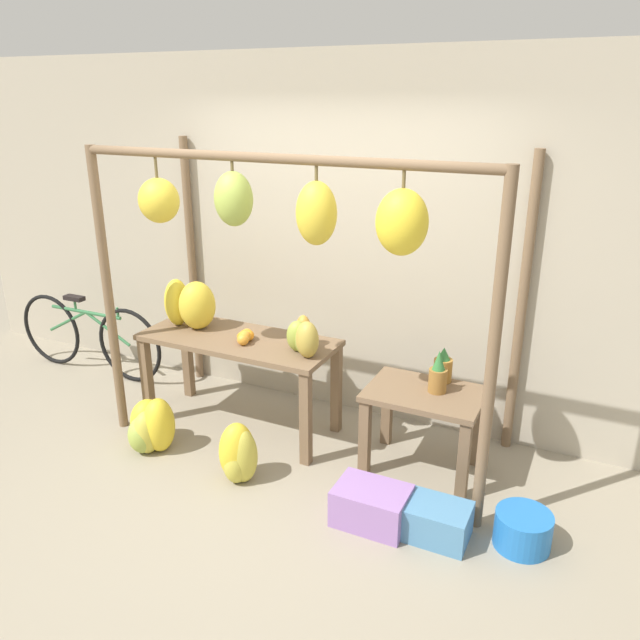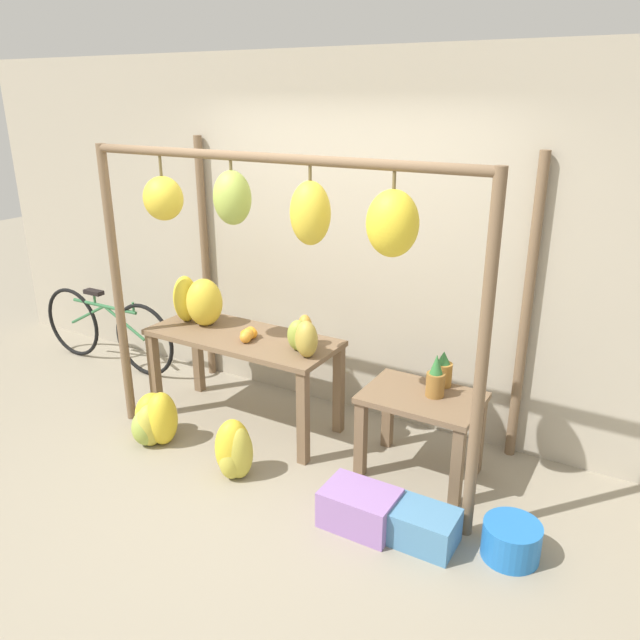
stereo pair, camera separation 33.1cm
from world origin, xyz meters
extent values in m
plane|color=gray|center=(0.00, 0.00, 0.00)|extent=(20.00, 20.00, 0.00)
cube|color=#B2A893|center=(0.00, 1.52, 1.40)|extent=(8.00, 0.08, 2.80)
cylinder|color=brown|center=(-1.40, 0.42, 1.08)|extent=(0.07, 0.07, 2.16)
cylinder|color=brown|center=(1.40, 0.42, 1.08)|extent=(0.07, 0.07, 2.16)
cylinder|color=brown|center=(-1.40, 1.43, 1.08)|extent=(0.07, 0.07, 2.16)
cylinder|color=brown|center=(1.40, 1.43, 1.08)|extent=(0.07, 0.07, 2.16)
cylinder|color=brown|center=(0.00, 0.42, 2.13)|extent=(2.80, 0.06, 0.06)
cylinder|color=brown|center=(-0.85, 0.42, 2.03)|extent=(0.02, 0.02, 0.13)
ellipsoid|color=gold|center=(-0.85, 0.42, 1.82)|extent=(0.28, 0.25, 0.30)
cylinder|color=brown|center=(-0.26, 0.42, 2.07)|extent=(0.02, 0.02, 0.06)
ellipsoid|color=#9EB247|center=(-0.26, 0.42, 1.87)|extent=(0.25, 0.23, 0.34)
cylinder|color=brown|center=(0.31, 0.42, 2.06)|extent=(0.02, 0.02, 0.08)
ellipsoid|color=gold|center=(0.31, 0.42, 1.83)|extent=(0.25, 0.22, 0.38)
cylinder|color=brown|center=(0.84, 0.42, 2.05)|extent=(0.02, 0.02, 0.09)
ellipsoid|color=yellow|center=(0.84, 0.42, 1.82)|extent=(0.30, 0.27, 0.37)
cube|color=brown|center=(-0.55, 0.82, 0.73)|extent=(1.50, 0.62, 0.04)
cube|color=brown|center=(-1.25, 0.57, 0.36)|extent=(0.07, 0.07, 0.71)
cube|color=brown|center=(0.16, 0.57, 0.36)|extent=(0.07, 0.07, 0.71)
cube|color=brown|center=(-1.25, 1.08, 0.36)|extent=(0.07, 0.07, 0.71)
cube|color=brown|center=(0.16, 1.08, 0.36)|extent=(0.07, 0.07, 0.71)
cube|color=brown|center=(0.91, 0.86, 0.58)|extent=(0.78, 0.54, 0.04)
cube|color=brown|center=(0.57, 0.64, 0.28)|extent=(0.07, 0.07, 0.56)
cube|color=brown|center=(1.25, 0.64, 0.28)|extent=(0.07, 0.07, 0.56)
cube|color=brown|center=(0.57, 1.08, 0.28)|extent=(0.07, 0.07, 0.56)
cube|color=brown|center=(1.25, 1.08, 0.28)|extent=(0.07, 0.07, 0.56)
ellipsoid|color=gold|center=(-0.93, 0.85, 0.94)|extent=(0.38, 0.37, 0.38)
ellipsoid|color=yellow|center=(-1.12, 0.85, 0.94)|extent=(0.24, 0.25, 0.38)
sphere|color=orange|center=(-0.44, 0.81, 0.79)|extent=(0.08, 0.08, 0.08)
sphere|color=orange|center=(-0.47, 0.76, 0.79)|extent=(0.08, 0.08, 0.08)
sphere|color=orange|center=(-0.45, 0.77, 0.80)|extent=(0.09, 0.09, 0.09)
sphere|color=orange|center=(-0.47, 0.83, 0.79)|extent=(0.08, 0.08, 0.08)
sphere|color=orange|center=(-0.43, 0.71, 0.79)|extent=(0.09, 0.09, 0.09)
sphere|color=orange|center=(-0.47, 0.80, 0.79)|extent=(0.08, 0.08, 0.08)
cylinder|color=#A3702D|center=(0.97, 1.07, 0.68)|extent=(0.13, 0.13, 0.16)
cone|color=#337538|center=(0.97, 1.07, 0.81)|extent=(0.09, 0.09, 0.09)
cylinder|color=olive|center=(0.98, 0.89, 0.68)|extent=(0.12, 0.12, 0.16)
cone|color=#337538|center=(0.98, 0.89, 0.83)|extent=(0.09, 0.09, 0.14)
ellipsoid|color=yellow|center=(-0.89, 0.25, 0.21)|extent=(0.28, 0.30, 0.42)
ellipsoid|color=gold|center=(-0.96, 0.24, 0.16)|extent=(0.29, 0.30, 0.31)
ellipsoid|color=yellow|center=(-1.04, 0.31, 0.18)|extent=(0.33, 0.34, 0.35)
ellipsoid|color=#9EB247|center=(-0.98, 0.19, 0.14)|extent=(0.25, 0.27, 0.29)
ellipsoid|color=gold|center=(-0.95, 0.19, 0.17)|extent=(0.22, 0.24, 0.33)
ellipsoid|color=gold|center=(-0.13, 0.18, 0.20)|extent=(0.27, 0.27, 0.39)
ellipsoid|color=yellow|center=(-0.17, 0.19, 0.21)|extent=(0.33, 0.33, 0.43)
ellipsoid|color=gold|center=(-0.17, 0.16, 0.15)|extent=(0.23, 0.24, 0.29)
cube|color=#9970B7|center=(0.81, 0.16, 0.12)|extent=(0.45, 0.31, 0.24)
cylinder|color=blue|center=(1.68, 0.34, 0.11)|extent=(0.33, 0.33, 0.22)
torus|color=black|center=(-2.85, 1.07, 0.35)|extent=(0.70, 0.05, 0.70)
torus|color=black|center=(-1.89, 1.08, 0.35)|extent=(0.70, 0.05, 0.70)
cylinder|color=#337042|center=(-2.37, 1.08, 0.60)|extent=(0.81, 0.05, 0.03)
cylinder|color=#337042|center=(-2.61, 1.07, 0.47)|extent=(0.49, 0.04, 0.27)
cylinder|color=#337042|center=(-2.13, 1.08, 0.47)|extent=(0.49, 0.04, 0.27)
cylinder|color=#337042|center=(-2.49, 1.07, 0.65)|extent=(0.02, 0.02, 0.10)
cube|color=black|center=(-2.49, 1.07, 0.72)|extent=(0.20, 0.08, 0.04)
cylinder|color=#337042|center=(-1.99, 1.08, 0.65)|extent=(0.02, 0.02, 0.10)
ellipsoid|color=#93A33D|center=(0.06, 0.75, 0.87)|extent=(0.18, 0.19, 0.23)
ellipsoid|color=gold|center=(-0.03, 0.89, 0.87)|extent=(0.17, 0.17, 0.24)
ellipsoid|color=#93A33D|center=(-0.02, 0.79, 0.87)|extent=(0.19, 0.17, 0.23)
ellipsoid|color=#B2993D|center=(0.09, 0.72, 0.88)|extent=(0.23, 0.21, 0.27)
cube|color=#4C84B2|center=(1.20, 0.20, 0.11)|extent=(0.40, 0.28, 0.22)
camera|label=1|loc=(1.91, -2.85, 2.49)|focal=35.00mm
camera|label=2|loc=(2.20, -2.69, 2.49)|focal=35.00mm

